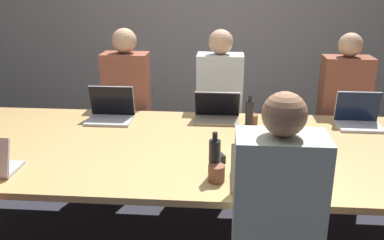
# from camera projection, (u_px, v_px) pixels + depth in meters

# --- Properties ---
(ground_plane) EXTENTS (24.00, 24.00, 0.00)m
(ground_plane) POSITION_uv_depth(u_px,v_px,m) (186.00, 239.00, 3.13)
(ground_plane) COLOR #2D2D38
(curtain_wall) EXTENTS (12.00, 0.06, 2.80)m
(curtain_wall) POSITION_uv_depth(u_px,v_px,m) (206.00, 13.00, 5.06)
(curtain_wall) COLOR beige
(curtain_wall) RESTS_ON ground_plane
(conference_table) EXTENTS (4.76, 1.48, 0.74)m
(conference_table) POSITION_uv_depth(u_px,v_px,m) (186.00, 151.00, 2.91)
(conference_table) COLOR tan
(conference_table) RESTS_ON ground_plane
(laptop_far_right) EXTENTS (0.33, 0.25, 0.26)m
(laptop_far_right) POSITION_uv_depth(u_px,v_px,m) (358.00, 116.00, 3.25)
(laptop_far_right) COLOR silver
(laptop_far_right) RESTS_ON conference_table
(person_far_right) EXTENTS (0.40, 0.24, 1.39)m
(person_far_right) POSITION_uv_depth(u_px,v_px,m) (342.00, 116.00, 3.71)
(person_far_right) COLOR #2D2D38
(person_far_right) RESTS_ON ground_plane
(laptop_near_midright) EXTENTS (0.33, 0.26, 0.27)m
(laptop_near_midright) POSITION_uv_depth(u_px,v_px,m) (261.00, 175.00, 2.30)
(laptop_near_midright) COLOR gray
(laptop_near_midright) RESTS_ON conference_table
(person_near_midright) EXTENTS (0.40, 0.24, 1.38)m
(person_near_midright) POSITION_uv_depth(u_px,v_px,m) (275.00, 240.00, 1.99)
(person_near_midright) COLOR #2D2D38
(person_near_midright) RESTS_ON ground_plane
(cup_near_midright) EXTENTS (0.09, 0.09, 0.10)m
(cup_near_midright) POSITION_uv_depth(u_px,v_px,m) (216.00, 173.00, 2.38)
(cup_near_midright) COLOR brown
(cup_near_midright) RESTS_ON conference_table
(bottle_near_midright) EXTENTS (0.07, 0.07, 0.27)m
(bottle_near_midright) POSITION_uv_depth(u_px,v_px,m) (215.00, 158.00, 2.41)
(bottle_near_midright) COLOR black
(bottle_near_midright) RESTS_ON conference_table
(laptop_far_center) EXTENTS (0.36, 0.24, 0.23)m
(laptop_far_center) POSITION_uv_depth(u_px,v_px,m) (217.00, 112.00, 3.37)
(laptop_far_center) COLOR gray
(laptop_far_center) RESTS_ON conference_table
(person_far_center) EXTENTS (0.40, 0.24, 1.40)m
(person_far_center) POSITION_uv_depth(u_px,v_px,m) (219.00, 111.00, 3.82)
(person_far_center) COLOR #2D2D38
(person_far_center) RESTS_ON ground_plane
(cup_far_center) EXTENTS (0.09, 0.09, 0.08)m
(cup_far_center) POSITION_uv_depth(u_px,v_px,m) (252.00, 119.00, 3.30)
(cup_far_center) COLOR brown
(cup_far_center) RESTS_ON conference_table
(bottle_far_center) EXTENTS (0.06, 0.06, 0.25)m
(bottle_far_center) POSITION_uv_depth(u_px,v_px,m) (249.00, 113.00, 3.22)
(bottle_far_center) COLOR black
(bottle_far_center) RESTS_ON conference_table
(laptop_far_midleft) EXTENTS (0.36, 0.26, 0.27)m
(laptop_far_midleft) POSITION_uv_depth(u_px,v_px,m) (111.00, 110.00, 3.38)
(laptop_far_midleft) COLOR #B7B7BC
(laptop_far_midleft) RESTS_ON conference_table
(person_far_midleft) EXTENTS (0.40, 0.24, 1.40)m
(person_far_midleft) POSITION_uv_depth(u_px,v_px,m) (128.00, 109.00, 3.87)
(person_far_midleft) COLOR #2D2D38
(person_far_midleft) RESTS_ON ground_plane
(stapler) EXTENTS (0.10, 0.15, 0.05)m
(stapler) POSITION_uv_depth(u_px,v_px,m) (218.00, 156.00, 2.67)
(stapler) COLOR black
(stapler) RESTS_ON conference_table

